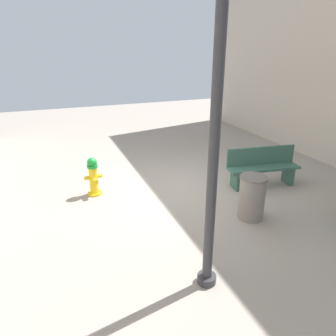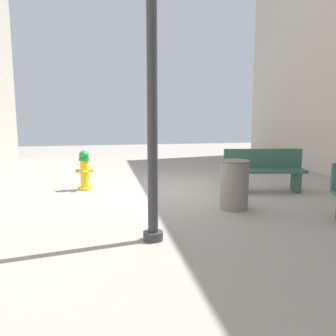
{
  "view_description": "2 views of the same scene",
  "coord_description": "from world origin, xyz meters",
  "px_view_note": "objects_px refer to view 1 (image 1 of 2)",
  "views": [
    {
      "loc": [
        2.82,
        6.32,
        3.27
      ],
      "look_at": [
        0.71,
        0.97,
        0.98
      ],
      "focal_mm": 33.33,
      "sensor_mm": 36.0,
      "label": 1
    },
    {
      "loc": [
        1.64,
        7.8,
        1.76
      ],
      "look_at": [
        0.41,
        1.43,
        0.74
      ],
      "focal_mm": 37.92,
      "sensor_mm": 36.0,
      "label": 2
    }
  ],
  "objects_px": {
    "bench_near": "(262,166)",
    "trash_bin": "(252,197)",
    "street_lamp": "(217,96)",
    "fire_hydrant": "(93,176)"
  },
  "relations": [
    {
      "from": "bench_near",
      "to": "trash_bin",
      "type": "relative_size",
      "value": 2.02
    },
    {
      "from": "street_lamp",
      "to": "trash_bin",
      "type": "distance_m",
      "value": 3.12
    },
    {
      "from": "fire_hydrant",
      "to": "street_lamp",
      "type": "xyz_separation_m",
      "value": [
        -1.06,
        3.54,
        2.26
      ]
    },
    {
      "from": "fire_hydrant",
      "to": "trash_bin",
      "type": "height_order",
      "value": "fire_hydrant"
    },
    {
      "from": "bench_near",
      "to": "street_lamp",
      "type": "distance_m",
      "value": 4.45
    },
    {
      "from": "street_lamp",
      "to": "bench_near",
      "type": "bearing_deg",
      "value": -138.32
    },
    {
      "from": "street_lamp",
      "to": "trash_bin",
      "type": "bearing_deg",
      "value": -142.09
    },
    {
      "from": "street_lamp",
      "to": "trash_bin",
      "type": "height_order",
      "value": "street_lamp"
    },
    {
      "from": "fire_hydrant",
      "to": "bench_near",
      "type": "bearing_deg",
      "value": 166.12
    },
    {
      "from": "fire_hydrant",
      "to": "trash_bin",
      "type": "bearing_deg",
      "value": 141.18
    }
  ]
}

